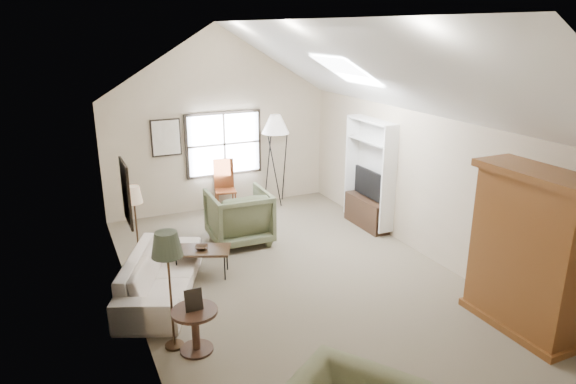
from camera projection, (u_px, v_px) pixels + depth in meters
name	position (u px, v px, depth m)	size (l,w,h in m)	color
room_shell	(300.00, 78.00, 7.23)	(5.01, 8.01, 4.00)	#6A604C
window	(224.00, 144.00, 11.23)	(1.72, 0.08, 1.42)	black
skylight	(346.00, 70.00, 8.53)	(0.80, 1.20, 0.52)	white
wall_art	(148.00, 162.00, 8.61)	(1.97, 3.71, 0.88)	black
armoire	(530.00, 252.00, 6.68)	(0.60, 1.50, 2.20)	brown
tv_alcove	(369.00, 172.00, 10.18)	(0.32, 1.30, 2.10)	white
media_console	(367.00, 212.00, 10.43)	(0.34, 1.18, 0.60)	#382316
tv_panel	(368.00, 183.00, 10.24)	(0.05, 0.90, 0.55)	black
sofa	(161.00, 275.00, 7.72)	(2.31, 0.90, 0.67)	silver
armchair_far	(239.00, 217.00, 9.61)	(1.08, 1.11, 1.01)	#636E4D
coffee_table	(202.00, 262.00, 8.39)	(0.91, 0.51, 0.46)	#3C2618
bowl	(202.00, 247.00, 8.31)	(0.22, 0.22, 0.05)	#392517
side_table	(196.00, 330.00, 6.40)	(0.58, 0.58, 0.58)	#3B2418
side_chair	(225.00, 186.00, 11.24)	(0.44, 0.44, 1.13)	brown
tripod_lamp	(276.00, 159.00, 11.58)	(0.61, 0.61, 2.10)	white
dark_lamp	(170.00, 290.00, 6.32)	(0.39, 0.39, 1.61)	#282D20
tan_lamp	(136.00, 226.00, 8.59)	(0.29, 0.29, 1.44)	tan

